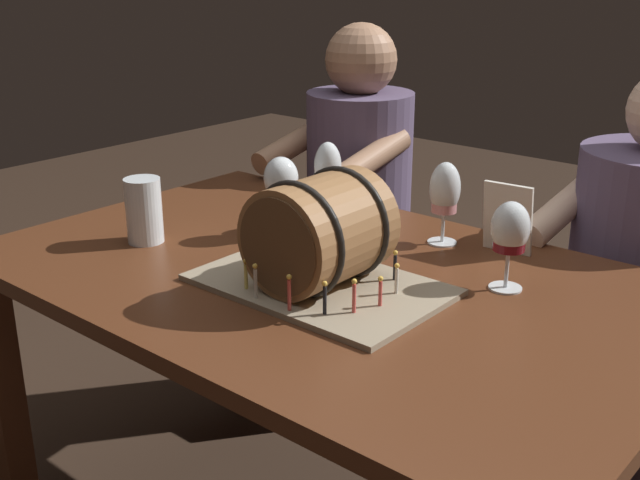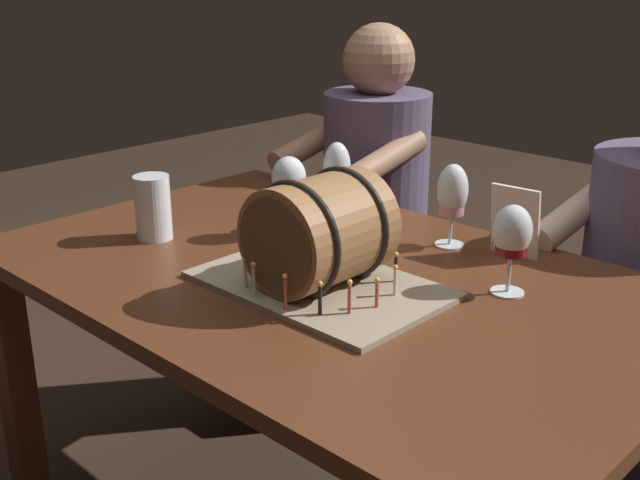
{
  "view_description": "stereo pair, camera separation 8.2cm",
  "coord_description": "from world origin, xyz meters",
  "px_view_note": "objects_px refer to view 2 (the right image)",
  "views": [
    {
      "loc": [
        0.98,
        -1.16,
        1.35
      ],
      "look_at": [
        0.05,
        -0.07,
        0.83
      ],
      "focal_mm": 44.15,
      "sensor_mm": 36.0,
      "label": 1
    },
    {
      "loc": [
        1.04,
        -1.1,
        1.35
      ],
      "look_at": [
        0.05,
        -0.07,
        0.83
      ],
      "focal_mm": 44.15,
      "sensor_mm": 36.0,
      "label": 2
    }
  ],
  "objects_px": {
    "dining_table": "(326,316)",
    "wine_glass_amber": "(337,171)",
    "wine_glass_rose": "(452,194)",
    "menu_card": "(515,222)",
    "beer_pint": "(153,210)",
    "wine_glass_white": "(289,181)",
    "barrel_cake": "(320,238)",
    "person_seated_left": "(374,233)",
    "wine_glass_red": "(512,235)"
  },
  "relations": [
    {
      "from": "dining_table",
      "to": "wine_glass_amber",
      "type": "bearing_deg",
      "value": 128.23
    },
    {
      "from": "wine_glass_rose",
      "to": "menu_card",
      "type": "relative_size",
      "value": 1.19
    },
    {
      "from": "wine_glass_amber",
      "to": "wine_glass_rose",
      "type": "xyz_separation_m",
      "value": [
        0.28,
        0.08,
        -0.02
      ]
    },
    {
      "from": "dining_table",
      "to": "beer_pint",
      "type": "xyz_separation_m",
      "value": [
        -0.43,
        -0.12,
        0.17
      ]
    },
    {
      "from": "wine_glass_white",
      "to": "wine_glass_rose",
      "type": "distance_m",
      "value": 0.37
    },
    {
      "from": "barrel_cake",
      "to": "person_seated_left",
      "type": "relative_size",
      "value": 0.41
    },
    {
      "from": "menu_card",
      "to": "wine_glass_rose",
      "type": "bearing_deg",
      "value": -170.09
    },
    {
      "from": "barrel_cake",
      "to": "wine_glass_red",
      "type": "xyz_separation_m",
      "value": [
        0.28,
        0.23,
        0.02
      ]
    },
    {
      "from": "barrel_cake",
      "to": "wine_glass_white",
      "type": "bearing_deg",
      "value": 146.63
    },
    {
      "from": "barrel_cake",
      "to": "wine_glass_red",
      "type": "height_order",
      "value": "barrel_cake"
    },
    {
      "from": "beer_pint",
      "to": "person_seated_left",
      "type": "bearing_deg",
      "value": 90.86
    },
    {
      "from": "wine_glass_white",
      "to": "dining_table",
      "type": "bearing_deg",
      "value": -26.16
    },
    {
      "from": "beer_pint",
      "to": "menu_card",
      "type": "height_order",
      "value": "menu_card"
    },
    {
      "from": "wine_glass_amber",
      "to": "wine_glass_white",
      "type": "bearing_deg",
      "value": -106.75
    },
    {
      "from": "beer_pint",
      "to": "wine_glass_white",
      "type": "bearing_deg",
      "value": 47.56
    },
    {
      "from": "wine_glass_rose",
      "to": "person_seated_left",
      "type": "distance_m",
      "value": 0.73
    },
    {
      "from": "barrel_cake",
      "to": "beer_pint",
      "type": "height_order",
      "value": "barrel_cake"
    },
    {
      "from": "wine_glass_red",
      "to": "wine_glass_amber",
      "type": "relative_size",
      "value": 0.86
    },
    {
      "from": "wine_glass_amber",
      "to": "wine_glass_rose",
      "type": "bearing_deg",
      "value": 15.91
    },
    {
      "from": "beer_pint",
      "to": "barrel_cake",
      "type": "bearing_deg",
      "value": 6.64
    },
    {
      "from": "wine_glass_white",
      "to": "beer_pint",
      "type": "relative_size",
      "value": 1.27
    },
    {
      "from": "wine_glass_red",
      "to": "menu_card",
      "type": "relative_size",
      "value": 1.12
    },
    {
      "from": "wine_glass_amber",
      "to": "person_seated_left",
      "type": "bearing_deg",
      "value": 119.55
    },
    {
      "from": "menu_card",
      "to": "person_seated_left",
      "type": "distance_m",
      "value": 0.81
    },
    {
      "from": "menu_card",
      "to": "person_seated_left",
      "type": "height_order",
      "value": "person_seated_left"
    },
    {
      "from": "dining_table",
      "to": "wine_glass_white",
      "type": "height_order",
      "value": "wine_glass_white"
    },
    {
      "from": "barrel_cake",
      "to": "wine_glass_amber",
      "type": "xyz_separation_m",
      "value": [
        -0.23,
        0.3,
        0.03
      ]
    },
    {
      "from": "barrel_cake",
      "to": "wine_glass_rose",
      "type": "height_order",
      "value": "barrel_cake"
    },
    {
      "from": "dining_table",
      "to": "person_seated_left",
      "type": "height_order",
      "value": "person_seated_left"
    },
    {
      "from": "barrel_cake",
      "to": "wine_glass_amber",
      "type": "bearing_deg",
      "value": 127.58
    },
    {
      "from": "wine_glass_white",
      "to": "wine_glass_rose",
      "type": "xyz_separation_m",
      "value": [
        0.31,
        0.2,
        -0.01
      ]
    },
    {
      "from": "dining_table",
      "to": "beer_pint",
      "type": "bearing_deg",
      "value": -163.87
    },
    {
      "from": "wine_glass_white",
      "to": "person_seated_left",
      "type": "xyz_separation_m",
      "value": [
        -0.22,
        0.58,
        -0.33
      ]
    },
    {
      "from": "wine_glass_red",
      "to": "person_seated_left",
      "type": "xyz_separation_m",
      "value": [
        -0.77,
        0.53,
        -0.32
      ]
    },
    {
      "from": "person_seated_left",
      "to": "wine_glass_rose",
      "type": "bearing_deg",
      "value": -35.37
    },
    {
      "from": "barrel_cake",
      "to": "wine_glass_red",
      "type": "distance_m",
      "value": 0.37
    },
    {
      "from": "beer_pint",
      "to": "menu_card",
      "type": "relative_size",
      "value": 0.94
    },
    {
      "from": "dining_table",
      "to": "menu_card",
      "type": "relative_size",
      "value": 9.07
    },
    {
      "from": "wine_glass_rose",
      "to": "menu_card",
      "type": "distance_m",
      "value": 0.15
    },
    {
      "from": "wine_glass_red",
      "to": "wine_glass_rose",
      "type": "bearing_deg",
      "value": 148.53
    },
    {
      "from": "wine_glass_red",
      "to": "dining_table",
      "type": "bearing_deg",
      "value": -153.71
    },
    {
      "from": "barrel_cake",
      "to": "menu_card",
      "type": "bearing_deg",
      "value": 65.85
    },
    {
      "from": "dining_table",
      "to": "wine_glass_white",
      "type": "xyz_separation_m",
      "value": [
        -0.22,
        0.11,
        0.23
      ]
    },
    {
      "from": "wine_glass_red",
      "to": "wine_glass_amber",
      "type": "height_order",
      "value": "wine_glass_amber"
    },
    {
      "from": "barrel_cake",
      "to": "menu_card",
      "type": "relative_size",
      "value": 3.04
    },
    {
      "from": "person_seated_left",
      "to": "wine_glass_amber",
      "type": "bearing_deg",
      "value": -60.45
    },
    {
      "from": "beer_pint",
      "to": "menu_card",
      "type": "distance_m",
      "value": 0.81
    },
    {
      "from": "menu_card",
      "to": "person_seated_left",
      "type": "relative_size",
      "value": 0.14
    },
    {
      "from": "wine_glass_amber",
      "to": "menu_card",
      "type": "bearing_deg",
      "value": 15.6
    },
    {
      "from": "dining_table",
      "to": "wine_glass_red",
      "type": "distance_m",
      "value": 0.43
    }
  ]
}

